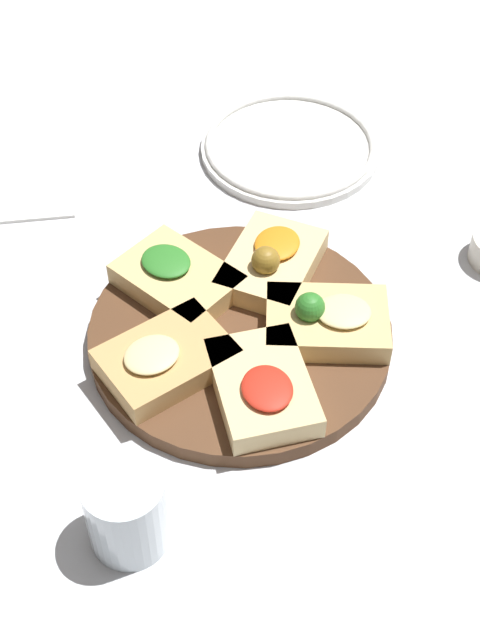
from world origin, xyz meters
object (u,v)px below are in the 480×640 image
Objects in this scene: plate_left at (290,147)px; water_glass at (127,510)px; napkin_stack at (28,184)px; serving_board at (240,335)px.

water_glass is (0.43, -0.37, 0.03)m from plate_left.
water_glass is at bearing -40.61° from plate_left.
serving_board is at bearing 21.72° from napkin_stack.
plate_left is 0.56m from water_glass.
water_glass reaches higher than plate_left.
napkin_stack is at bearing -158.28° from serving_board.
napkin_stack is (-0.50, 0.04, -0.04)m from water_glass.
plate_left is at bearing 144.35° from serving_board.
water_glass reaches higher than serving_board.
plate_left is 1.73× the size of napkin_stack.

